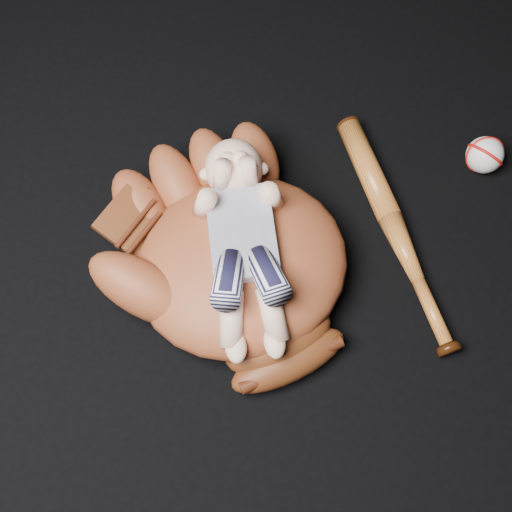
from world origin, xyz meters
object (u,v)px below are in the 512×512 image
newborn_baby (244,248)px  baseball_bat (396,230)px  baseball (485,155)px  baseball_glove (241,259)px

newborn_baby → baseball_bat: 0.32m
newborn_baby → baseball: newborn_baby is taller
newborn_baby → baseball_bat: bearing=11.6°
baseball_glove → newborn_baby: size_ratio=1.38×
baseball_bat → baseball: baseball is taller
baseball_glove → baseball_bat: baseball_glove is taller
newborn_baby → baseball: (0.50, 0.20, -0.10)m
newborn_baby → baseball: size_ratio=5.32×
baseball_glove → newborn_baby: newborn_baby is taller
baseball_glove → newborn_baby: 0.06m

